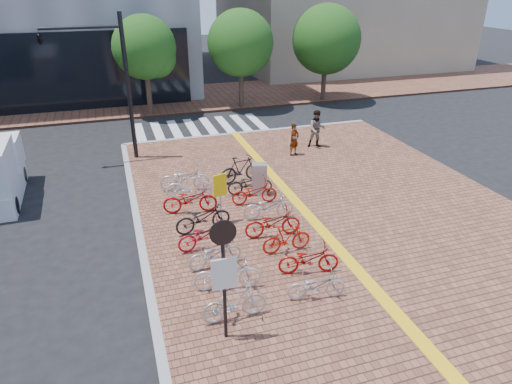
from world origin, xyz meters
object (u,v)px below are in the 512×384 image
object	(u,v)px
pedestrian_a	(294,140)
bike_2	(215,253)
bike_9	(309,259)
bike_12	(268,206)
bike_4	(203,218)
bike_8	(316,285)
utility_box	(259,179)
bike_7	(185,178)
bike_11	(273,223)
bike_13	(254,192)
bike_15	(241,169)
bike_10	(287,238)
bike_6	(189,186)
bike_14	(250,183)
pedestrian_b	(317,129)
traffic_light_pole	(89,63)
bike_1	(227,274)
bike_5	(190,200)
yellow_sign	(220,189)
notice_sign	(224,267)
bike_0	(234,303)

from	to	relation	value
pedestrian_a	bike_2	bearing A→B (deg)	-149.02
bike_9	bike_12	size ratio (longest dim) A/B	0.98
bike_4	bike_8	size ratio (longest dim) A/B	1.21
pedestrian_a	utility_box	size ratio (longest dim) A/B	1.20
bike_7	bike_11	distance (m)	5.00
bike_12	bike_13	size ratio (longest dim) A/B	1.04
bike_7	bike_15	distance (m)	2.41
bike_10	bike_11	world-z (taller)	bike_11
bike_6	bike_9	distance (m)	6.40
bike_7	utility_box	size ratio (longest dim) A/B	1.55
bike_2	bike_11	distance (m)	2.50
bike_6	bike_9	xyz separation A→B (m)	(2.41, -5.93, -0.08)
bike_14	pedestrian_b	bearing A→B (deg)	-39.89
bike_10	traffic_light_pole	distance (m)	12.05
bike_8	pedestrian_b	world-z (taller)	pedestrian_b
bike_6	bike_11	bearing A→B (deg)	-140.14
bike_1	traffic_light_pole	distance (m)	12.37
bike_5	bike_14	bearing A→B (deg)	-63.12
pedestrian_a	yellow_sign	distance (m)	7.41
bike_12	bike_9	bearing A→B (deg)	-173.72
bike_13	traffic_light_pole	world-z (taller)	traffic_light_pole
utility_box	traffic_light_pole	xyz separation A→B (m)	(-5.88, 5.73, 3.89)
notice_sign	bike_1	bearing A→B (deg)	74.31
bike_5	bike_8	xyz separation A→B (m)	(2.31, -5.97, -0.10)
pedestrian_b	notice_sign	world-z (taller)	notice_sign
bike_8	bike_9	bearing A→B (deg)	-3.73
bike_0	pedestrian_b	distance (m)	13.44
bike_2	bike_9	xyz separation A→B (m)	(2.52, -1.17, 0.03)
bike_13	pedestrian_b	world-z (taller)	pedestrian_b
bike_11	utility_box	bearing A→B (deg)	-6.57
bike_1	bike_12	distance (m)	4.28
traffic_light_pole	notice_sign	bearing A→B (deg)	-78.78
bike_1	bike_13	xyz separation A→B (m)	(2.31, 4.80, -0.04)
bike_1	yellow_sign	xyz separation A→B (m)	(0.75, 3.76, 0.78)
pedestrian_b	bike_13	bearing A→B (deg)	-119.31
bike_1	pedestrian_b	xyz separation A→B (m)	(7.27, 9.93, 0.45)
bike_11	bike_12	size ratio (longest dim) A/B	1.04
bike_5	utility_box	size ratio (longest dim) A/B	1.53
notice_sign	pedestrian_a	bearing A→B (deg)	60.51
bike_5	bike_9	xyz separation A→B (m)	(2.59, -4.82, -0.05)
bike_2	bike_12	distance (m)	3.43
bike_4	bike_6	world-z (taller)	bike_6
bike_2	notice_sign	bearing A→B (deg)	164.02
utility_box	bike_15	bearing A→B (deg)	104.58
bike_7	pedestrian_b	world-z (taller)	pedestrian_b
bike_10	bike_4	bearing A→B (deg)	45.73
bike_0	bike_9	distance (m)	2.89
bike_7	pedestrian_a	bearing A→B (deg)	-56.31
bike_0	notice_sign	world-z (taller)	notice_sign
bike_13	bike_8	bearing A→B (deg)	-177.63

